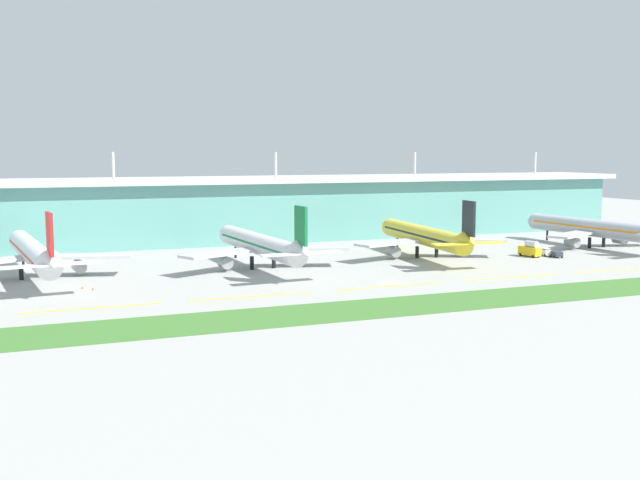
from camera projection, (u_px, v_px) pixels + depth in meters
ground_plane at (394, 283)px, 180.83m from camera, size 600.00×600.00×0.00m
terminal_building at (271, 208)px, 269.82m from camera, size 288.00×34.00×31.88m
airliner_nearest at (33, 253)px, 186.79m from camera, size 48.48×69.65×18.90m
airliner_near_middle at (261, 245)px, 203.17m from camera, size 48.70×64.31×18.90m
airliner_far_middle at (425, 236)px, 224.38m from camera, size 48.62×64.48×18.90m
airliner_farthest at (594, 228)px, 248.17m from camera, size 48.66×64.83×18.90m
taxiway_stripe_west at (93, 308)px, 150.94m from camera, size 28.00×0.70×0.04m
taxiway_stripe_mid_west at (253, 296)px, 163.31m from camera, size 28.00×0.70×0.04m
taxiway_stripe_centre at (391, 286)px, 175.69m from camera, size 28.00×0.70×0.04m
taxiway_stripe_mid_east at (510, 278)px, 188.06m from camera, size 28.00×0.70×0.04m
taxiway_stripe_east at (615, 270)px, 200.44m from camera, size 28.00×0.70×0.04m
grass_verge at (448, 302)px, 157.23m from camera, size 300.00×18.00×0.10m
fuel_truck at (530, 249)px, 225.95m from camera, size 3.82×7.54×4.95m
pushback_tug at (556, 254)px, 224.54m from camera, size 3.40×4.85×1.85m
baggage_cart at (546, 252)px, 227.16m from camera, size 2.63×3.89×2.48m
safety_cone_left_wingtip at (93, 289)px, 171.12m from camera, size 0.56×0.56×0.70m
safety_cone_nose_front at (82, 287)px, 172.78m from camera, size 0.56×0.56×0.70m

